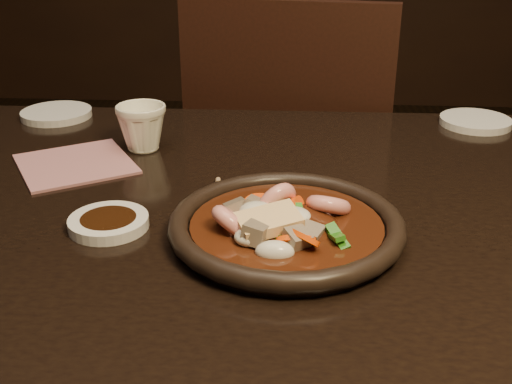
# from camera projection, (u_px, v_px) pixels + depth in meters

# --- Properties ---
(table) EXTENTS (1.60, 0.90, 0.75)m
(table) POSITION_uv_depth(u_px,v_px,m) (249.00, 269.00, 0.84)
(table) COLOR black
(table) RESTS_ON floor
(chair) EXTENTS (0.51, 0.51, 0.94)m
(chair) POSITION_uv_depth(u_px,v_px,m) (293.00, 182.00, 1.49)
(chair) COLOR black
(chair) RESTS_ON floor
(plate) EXTENTS (0.28, 0.28, 0.03)m
(plate) POSITION_uv_depth(u_px,v_px,m) (286.00, 227.00, 0.76)
(plate) COLOR black
(plate) RESTS_ON table
(stirfry) EXTENTS (0.18, 0.16, 0.06)m
(stirfry) POSITION_uv_depth(u_px,v_px,m) (282.00, 223.00, 0.75)
(stirfry) COLOR #331509
(stirfry) RESTS_ON plate
(soy_dish) EXTENTS (0.10, 0.10, 0.01)m
(soy_dish) POSITION_uv_depth(u_px,v_px,m) (109.00, 223.00, 0.78)
(soy_dish) COLOR silver
(soy_dish) RESTS_ON table
(saucer_left) EXTENTS (0.13, 0.13, 0.01)m
(saucer_left) POSITION_uv_depth(u_px,v_px,m) (56.00, 114.00, 1.18)
(saucer_left) COLOR silver
(saucer_left) RESTS_ON table
(saucer_right) EXTENTS (0.12, 0.12, 0.01)m
(saucer_right) POSITION_uv_depth(u_px,v_px,m) (475.00, 121.00, 1.14)
(saucer_right) COLOR silver
(saucer_right) RESTS_ON table
(tea_cup) EXTENTS (0.10, 0.10, 0.08)m
(tea_cup) POSITION_uv_depth(u_px,v_px,m) (142.00, 126.00, 1.01)
(tea_cup) COLOR white
(tea_cup) RESTS_ON table
(chopsticks) EXTENTS (0.03, 0.25, 0.01)m
(chopsticks) POSITION_uv_depth(u_px,v_px,m) (216.00, 220.00, 0.80)
(chopsticks) COLOR tan
(chopsticks) RESTS_ON table
(napkin) EXTENTS (0.22, 0.22, 0.00)m
(napkin) POSITION_uv_depth(u_px,v_px,m) (75.00, 164.00, 0.97)
(napkin) COLOR #A4656A
(napkin) RESTS_ON table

